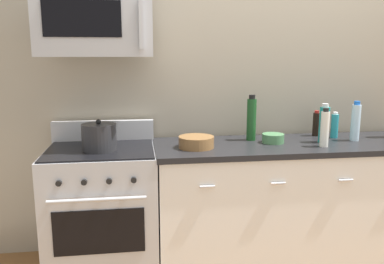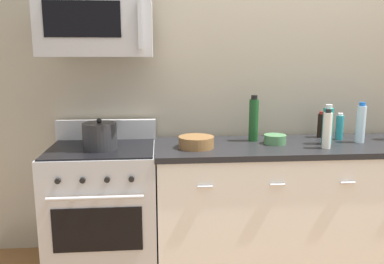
{
  "view_description": "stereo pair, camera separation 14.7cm",
  "coord_description": "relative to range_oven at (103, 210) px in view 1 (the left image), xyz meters",
  "views": [
    {
      "loc": [
        -1.15,
        -2.73,
        1.56
      ],
      "look_at": [
        -0.78,
        -0.05,
        1.03
      ],
      "focal_mm": 36.86,
      "sensor_mm": 36.0,
      "label": 1
    },
    {
      "loc": [
        -1.01,
        -2.74,
        1.56
      ],
      "look_at": [
        -0.78,
        -0.05,
        1.03
      ],
      "focal_mm": 36.86,
      "sensor_mm": 36.0,
      "label": 2
    }
  ],
  "objects": [
    {
      "name": "bottle_wine_green",
      "position": [
        1.12,
        0.13,
        0.62
      ],
      "size": [
        0.07,
        0.07,
        0.35
      ],
      "color": "#19471E",
      "rests_on": "countertop_slab"
    },
    {
      "name": "bottle_dish_soap",
      "position": [
        1.79,
        0.13,
        0.55
      ],
      "size": [
        0.06,
        0.06,
        0.2
      ],
      "color": "teal",
      "rests_on": "countertop_slab"
    },
    {
      "name": "bowl_green_glaze",
      "position": [
        1.25,
        0.02,
        0.49
      ],
      "size": [
        0.16,
        0.16,
        0.07
      ],
      "color": "#477A4C",
      "rests_on": "countertop_slab"
    },
    {
      "name": "bottle_water_clear",
      "position": [
        1.9,
        0.01,
        0.59
      ],
      "size": [
        0.07,
        0.07,
        0.3
      ],
      "color": "silver",
      "rests_on": "countertop_slab"
    },
    {
      "name": "back_wall",
      "position": [
        1.42,
        0.41,
        0.88
      ],
      "size": [
        5.18,
        0.1,
        2.7
      ],
      "primitive_type": "cube",
      "color": "#9E937F",
      "rests_on": "ground_plane"
    },
    {
      "name": "microwave",
      "position": [
        0.0,
        0.04,
        1.28
      ],
      "size": [
        0.74,
        0.44,
        0.4
      ],
      "color": "#B7BABF"
    },
    {
      "name": "bottle_soy_sauce_dark",
      "position": [
        1.68,
        0.22,
        0.55
      ],
      "size": [
        0.05,
        0.05,
        0.2
      ],
      "color": "black",
      "rests_on": "countertop_slab"
    },
    {
      "name": "bottle_vinegar_white",
      "position": [
        1.57,
        -0.15,
        0.58
      ],
      "size": [
        0.06,
        0.06,
        0.28
      ],
      "color": "silver",
      "rests_on": "countertop_slab"
    },
    {
      "name": "ground_plane",
      "position": [
        1.42,
        -0.0,
        -0.47
      ],
      "size": [
        6.21,
        6.21,
        0.0
      ],
      "primitive_type": "plane",
      "color": "brown"
    },
    {
      "name": "bowl_wooden_salad",
      "position": [
        0.67,
        -0.06,
        0.49
      ],
      "size": [
        0.25,
        0.25,
        0.08
      ],
      "color": "brown",
      "rests_on": "countertop_slab"
    },
    {
      "name": "stockpot",
      "position": [
        0.0,
        -0.05,
        0.54
      ],
      "size": [
        0.23,
        0.23,
        0.22
      ],
      "color": "#262628",
      "rests_on": "range_oven"
    },
    {
      "name": "range_oven",
      "position": [
        0.0,
        0.0,
        0.0
      ],
      "size": [
        0.76,
        0.69,
        1.07
      ],
      "color": "#B7BABF",
      "rests_on": "ground_plane"
    },
    {
      "name": "bottle_sparkling_teal",
      "position": [
        1.63,
        -0.02,
        0.59
      ],
      "size": [
        0.08,
        0.08,
        0.29
      ],
      "color": "#197F7A",
      "rests_on": "countertop_slab"
    },
    {
      "name": "counter_unit",
      "position": [
        1.42,
        -0.0,
        -0.01
      ],
      "size": [
        2.09,
        0.66,
        0.92
      ],
      "color": "white",
      "rests_on": "ground_plane"
    }
  ]
}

